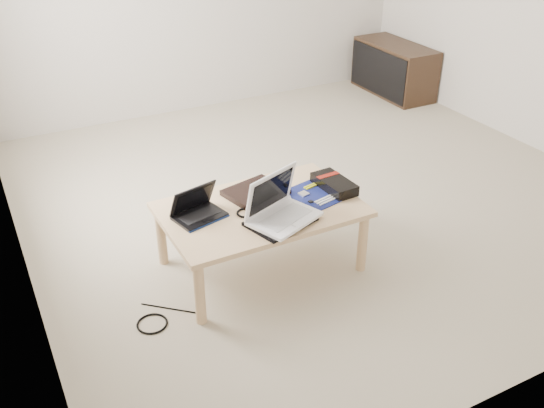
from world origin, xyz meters
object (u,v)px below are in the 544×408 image
white_laptop (280,209)px  coffee_table (261,215)px  media_cabinet (394,69)px  gpu_box (334,184)px  netbook (198,210)px

white_laptop → coffee_table: bearing=98.0°
coffee_table → white_laptop: size_ratio=2.57×
media_cabinet → gpu_box: 2.93m
media_cabinet → gpu_box: size_ratio=2.99×
coffee_table → gpu_box: gpu_box is taller
netbook → white_laptop: 0.45m
netbook → white_laptop: bearing=-33.6°
media_cabinet → gpu_box: media_cabinet is taller
white_laptop → gpu_box: bearing=20.6°
white_laptop → gpu_box: size_ratio=1.43×
coffee_table → netbook: (-0.35, 0.07, 0.09)m
gpu_box → white_laptop: bearing=-159.4°
coffee_table → white_laptop: bearing=-82.0°
white_laptop → gpu_box: white_laptop is taller
coffee_table → white_laptop: (0.03, -0.18, 0.12)m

